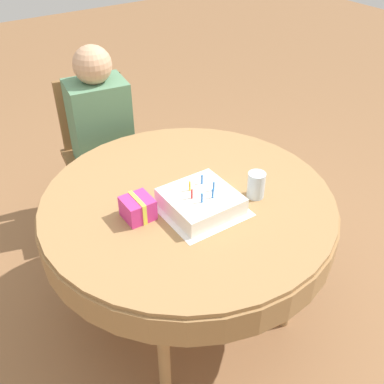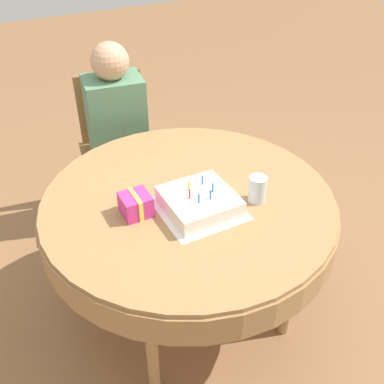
{
  "view_description": "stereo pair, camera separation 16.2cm",
  "coord_description": "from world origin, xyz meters",
  "px_view_note": "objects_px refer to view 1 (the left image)",
  "views": [
    {
      "loc": [
        -0.85,
        -1.3,
        1.89
      ],
      "look_at": [
        0.0,
        -0.03,
        0.77
      ],
      "focal_mm": 42.0,
      "sensor_mm": 36.0,
      "label": 1
    },
    {
      "loc": [
        -0.71,
        -1.38,
        1.89
      ],
      "look_at": [
        0.0,
        -0.03,
        0.77
      ],
      "focal_mm": 42.0,
      "sensor_mm": 36.0,
      "label": 2
    }
  ],
  "objects_px": {
    "chair": "(101,148)",
    "gift_box": "(138,208)",
    "birthday_cake": "(202,201)",
    "person": "(102,125)",
    "drinking_glass": "(256,185)"
  },
  "relations": [
    {
      "from": "chair",
      "to": "gift_box",
      "type": "distance_m",
      "value": 1.06
    },
    {
      "from": "birthday_cake",
      "to": "person",
      "type": "bearing_deg",
      "value": 90.26
    },
    {
      "from": "birthday_cake",
      "to": "gift_box",
      "type": "height_order",
      "value": "birthday_cake"
    },
    {
      "from": "birthday_cake",
      "to": "chair",
      "type": "bearing_deg",
      "value": 89.48
    },
    {
      "from": "person",
      "to": "birthday_cake",
      "type": "bearing_deg",
      "value": -81.39
    },
    {
      "from": "drinking_glass",
      "to": "gift_box",
      "type": "bearing_deg",
      "value": 162.29
    },
    {
      "from": "birthday_cake",
      "to": "drinking_glass",
      "type": "xyz_separation_m",
      "value": [
        0.24,
        -0.06,
        0.02
      ]
    },
    {
      "from": "chair",
      "to": "gift_box",
      "type": "bearing_deg",
      "value": -96.2
    },
    {
      "from": "chair",
      "to": "drinking_glass",
      "type": "xyz_separation_m",
      "value": [
        0.23,
        -1.14,
        0.3
      ]
    },
    {
      "from": "drinking_glass",
      "to": "person",
      "type": "bearing_deg",
      "value": 103.3
    },
    {
      "from": "drinking_glass",
      "to": "chair",
      "type": "bearing_deg",
      "value": 101.51
    },
    {
      "from": "birthday_cake",
      "to": "gift_box",
      "type": "distance_m",
      "value": 0.26
    },
    {
      "from": "person",
      "to": "gift_box",
      "type": "distance_m",
      "value": 0.92
    },
    {
      "from": "person",
      "to": "drinking_glass",
      "type": "relative_size",
      "value": 9.8
    },
    {
      "from": "gift_box",
      "to": "birthday_cake",
      "type": "bearing_deg",
      "value": -21.59
    }
  ]
}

